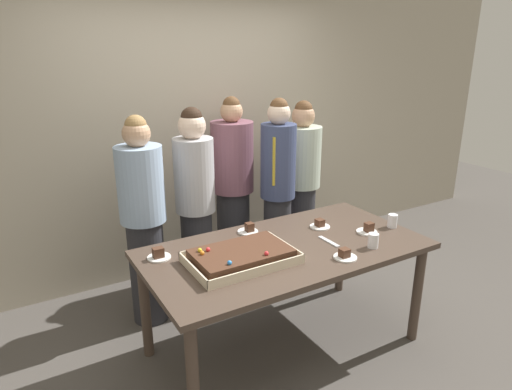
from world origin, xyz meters
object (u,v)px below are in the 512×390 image
at_px(drink_cup_middle, 392,221).
at_px(plated_slice_near_right, 159,255).
at_px(sheet_cake, 241,256).
at_px(person_left_edge_reaching, 278,191).
at_px(plated_slice_far_right, 249,230).
at_px(cake_server_utensil, 329,241).
at_px(plated_slice_far_left, 368,230).
at_px(person_far_right_suit, 144,220).
at_px(person_serving_front, 301,183).
at_px(person_striped_tie_right, 195,205).
at_px(party_table, 286,258).
at_px(person_green_shirt_behind, 233,187).
at_px(plated_slice_center_front, 345,255).
at_px(plated_slice_near_left, 320,225).
at_px(drink_cup_nearest, 373,241).

bearing_deg(drink_cup_middle, plated_slice_near_right, 166.93).
distance_m(sheet_cake, person_left_edge_reaching, 1.22).
relative_size(plated_slice_far_right, cake_server_utensil, 0.75).
distance_m(sheet_cake, plated_slice_far_left, 1.02).
relative_size(plated_slice_far_left, drink_cup_middle, 1.50).
xyz_separation_m(drink_cup_middle, person_far_right_suit, (-1.59, 0.96, 0.00)).
distance_m(sheet_cake, plated_slice_far_right, 0.48).
distance_m(plated_slice_far_right, cake_server_utensil, 0.58).
bearing_deg(person_serving_front, person_striped_tie_right, -33.69).
bearing_deg(party_table, sheet_cake, -173.10).
bearing_deg(person_green_shirt_behind, drink_cup_middle, 52.16).
bearing_deg(person_serving_front, plated_slice_far_right, -5.41).
bearing_deg(cake_server_utensil, plated_slice_far_right, 132.31).
bearing_deg(plated_slice_center_front, plated_slice_near_left, 69.11).
relative_size(plated_slice_near_right, person_serving_front, 0.09).
bearing_deg(sheet_cake, party_table, 6.90).
bearing_deg(sheet_cake, plated_slice_center_front, -25.74).
bearing_deg(cake_server_utensil, plated_slice_far_left, -2.24).
bearing_deg(plated_slice_near_left, drink_cup_nearest, -79.83).
xyz_separation_m(plated_slice_near_right, plated_slice_center_front, (1.02, -0.60, -0.00)).
relative_size(plated_slice_near_left, drink_cup_middle, 1.50).
relative_size(plated_slice_center_front, person_striped_tie_right, 0.09).
xyz_separation_m(plated_slice_near_left, cake_server_utensil, (-0.11, -0.24, -0.01)).
xyz_separation_m(drink_cup_nearest, drink_cup_middle, (0.38, 0.19, 0.00)).
bearing_deg(plated_slice_near_right, plated_slice_near_left, -5.42).
height_order(cake_server_utensil, person_serving_front, person_serving_front).
distance_m(plated_slice_center_front, person_far_right_suit, 1.50).
distance_m(sheet_cake, drink_cup_nearest, 0.90).
distance_m(plated_slice_near_left, drink_cup_nearest, 0.47).
xyz_separation_m(party_table, sheet_cake, (-0.37, -0.04, 0.13)).
distance_m(plated_slice_near_right, person_striped_tie_right, 0.82).
relative_size(person_serving_front, person_far_right_suit, 0.99).
height_order(sheet_cake, person_green_shirt_behind, person_green_shirt_behind).
bearing_deg(person_far_right_suit, cake_server_utensil, 26.20).
bearing_deg(person_left_edge_reaching, party_table, 14.17).
xyz_separation_m(plated_slice_near_left, person_far_right_suit, (-1.13, 0.68, 0.03)).
bearing_deg(cake_server_utensil, drink_cup_middle, -3.04).
bearing_deg(sheet_cake, cake_server_utensil, -3.58).
distance_m(person_far_right_suit, person_left_edge_reaching, 1.19).
xyz_separation_m(plated_slice_far_left, plated_slice_center_front, (-0.42, -0.23, -0.00)).
height_order(drink_cup_nearest, cake_server_utensil, drink_cup_nearest).
height_order(plated_slice_near_right, drink_cup_nearest, drink_cup_nearest).
bearing_deg(drink_cup_nearest, person_serving_front, 73.64).
distance_m(plated_slice_far_left, plated_slice_center_front, 0.48).
bearing_deg(sheet_cake, plated_slice_near_right, 143.48).
relative_size(drink_cup_nearest, person_serving_front, 0.06).
distance_m(plated_slice_center_front, person_left_edge_reaching, 1.19).
distance_m(sheet_cake, drink_cup_middle, 1.25).
bearing_deg(person_green_shirt_behind, plated_slice_far_left, 43.79).
relative_size(party_table, plated_slice_center_front, 12.71).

